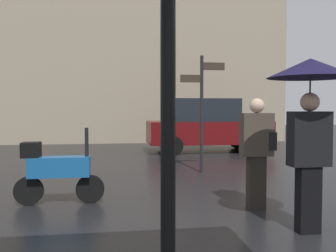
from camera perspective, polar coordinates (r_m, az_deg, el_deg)
name	(u,v)px	position (r m, az deg, el deg)	size (l,w,h in m)	color
pedestrian_with_umbrella	(310,96)	(4.86, 21.07, 4.28)	(1.05, 1.05, 2.16)	black
pedestrian_with_bag	(257,146)	(5.85, 13.63, -3.07)	(0.52, 0.24, 1.70)	#2A241E
parked_scooter	(56,170)	(6.24, -16.84, -6.53)	(1.42, 0.32, 1.23)	black
parked_car_left	(206,125)	(13.29, 5.92, 0.14)	(4.31, 1.97, 1.89)	#590C0F
street_signpost	(202,102)	(8.92, 5.26, 3.76)	(1.08, 0.08, 2.81)	black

